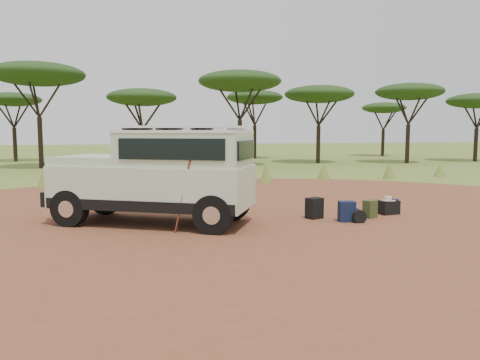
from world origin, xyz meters
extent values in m
plane|color=olive|center=(0.00, 0.00, 0.00)|extent=(140.00, 140.00, 0.00)
cylinder|color=brown|center=(0.00, 0.00, 0.00)|extent=(23.00, 23.00, 0.01)
cone|color=olive|center=(-6.00, 8.30, 0.42)|extent=(0.60, 0.60, 0.85)
cone|color=olive|center=(-3.00, 9.20, 0.35)|extent=(0.60, 0.60, 0.70)
cone|color=olive|center=(0.00, 8.80, 0.45)|extent=(0.60, 0.60, 0.90)
cone|color=olive|center=(3.00, 8.40, 0.40)|extent=(0.60, 0.60, 0.80)
cone|color=olive|center=(6.00, 9.10, 0.38)|extent=(0.60, 0.60, 0.75)
cone|color=olive|center=(9.00, 8.50, 0.42)|extent=(0.60, 0.60, 0.85)
cone|color=olive|center=(12.00, 8.90, 0.35)|extent=(0.60, 0.60, 0.70)
cylinder|color=black|center=(-8.00, 19.00, 1.53)|extent=(0.28, 0.28, 3.06)
ellipsoid|color=#193312|center=(-8.00, 19.00, 5.58)|extent=(5.50, 5.50, 1.38)
cylinder|color=black|center=(-2.00, 18.20, 1.17)|extent=(0.28, 0.28, 2.34)
ellipsoid|color=#193312|center=(-2.00, 18.20, 4.26)|extent=(4.20, 4.20, 1.05)
cylinder|color=black|center=(4.00, 17.80, 1.46)|extent=(0.28, 0.28, 2.93)
ellipsoid|color=#193312|center=(4.00, 17.80, 5.33)|extent=(5.20, 5.20, 1.30)
cylinder|color=black|center=(10.00, 19.50, 1.30)|extent=(0.28, 0.28, 2.61)
ellipsoid|color=#193312|center=(10.00, 19.50, 4.76)|extent=(4.80, 4.80, 1.20)
cylinder|color=black|center=(16.00, 18.00, 1.35)|extent=(0.28, 0.28, 2.70)
ellipsoid|color=#193312|center=(16.00, 18.00, 4.92)|extent=(4.60, 4.60, 1.15)
cylinder|color=black|center=(22.00, 18.60, 1.22)|extent=(0.28, 0.28, 2.43)
ellipsoid|color=#193312|center=(22.00, 18.60, 4.43)|extent=(4.40, 4.40, 1.10)
cylinder|color=black|center=(-11.00, 26.00, 1.24)|extent=(0.28, 0.28, 2.48)
ellipsoid|color=#193312|center=(-11.00, 26.00, 4.51)|extent=(4.00, 4.00, 1.00)
cylinder|color=black|center=(7.00, 25.50, 1.35)|extent=(0.28, 0.28, 2.70)
ellipsoid|color=#193312|center=(7.00, 25.50, 4.92)|extent=(4.50, 4.50, 1.12)
cylinder|color=black|center=(19.00, 26.50, 1.17)|extent=(0.28, 0.28, 2.34)
ellipsoid|color=#193312|center=(19.00, 26.50, 4.26)|extent=(3.80, 3.80, 0.95)
cube|color=beige|center=(-2.16, 0.34, 0.93)|extent=(5.02, 3.80, 0.98)
cube|color=black|center=(-2.16, 0.34, 0.56)|extent=(4.96, 3.79, 0.25)
cube|color=beige|center=(-1.42, -0.03, 1.81)|extent=(3.41, 2.94, 0.78)
cube|color=silver|center=(-1.42, -0.03, 2.23)|extent=(3.42, 2.97, 0.06)
cube|color=silver|center=(-1.42, -0.03, 2.33)|extent=(3.17, 2.77, 0.05)
cube|color=beige|center=(-3.48, 1.00, 1.52)|extent=(2.34, 2.38, 0.21)
cube|color=black|center=(-2.69, 0.61, 1.85)|extent=(0.86, 1.48, 0.54)
cube|color=black|center=(-1.84, -0.87, 1.85)|extent=(2.21, 1.14, 0.47)
cube|color=black|center=(-1.00, 0.81, 1.85)|extent=(2.21, 1.14, 0.47)
cube|color=black|center=(-0.11, -0.69, 1.81)|extent=(0.73, 1.39, 0.43)
cube|color=black|center=(-4.30, 1.41, 0.62)|extent=(0.97, 1.74, 0.35)
cylinder|color=black|center=(-4.41, 1.47, 1.45)|extent=(0.66, 1.23, 0.07)
cylinder|color=black|center=(-4.41, 1.47, 0.90)|extent=(0.66, 1.23, 0.07)
cylinder|color=silver|center=(-4.56, 1.22, 1.24)|extent=(0.17, 0.24, 0.23)
cylinder|color=silver|center=(-4.30, 1.74, 1.24)|extent=(0.17, 0.24, 0.23)
cube|color=silver|center=(-4.37, 1.45, 0.75)|extent=(0.23, 0.41, 0.12)
cylinder|color=black|center=(-2.21, 1.38, 1.73)|extent=(0.11, 0.11, 0.85)
cylinder|color=black|center=(-4.11, 0.39, 0.43)|extent=(0.91, 0.65, 0.87)
cylinder|color=black|center=(-3.36, 1.88, 0.43)|extent=(0.91, 0.65, 0.87)
cylinder|color=black|center=(-0.96, -1.19, 0.43)|extent=(0.91, 0.65, 0.87)
cylinder|color=black|center=(-0.21, 0.30, 0.43)|extent=(0.91, 0.65, 0.87)
cylinder|color=maroon|center=(-1.60, -0.99, 0.81)|extent=(0.38, 0.20, 1.61)
cube|color=black|center=(1.87, 0.01, 0.27)|extent=(0.47, 0.42, 0.54)
cube|color=#101B33|center=(2.49, -0.56, 0.26)|extent=(0.43, 0.33, 0.51)
cube|color=#31411E|center=(3.30, -0.22, 0.23)|extent=(0.40, 0.36, 0.46)
cube|color=#101B33|center=(4.15, 0.23, 0.20)|extent=(0.42, 0.37, 0.40)
cube|color=black|center=(4.05, 0.17, 0.19)|extent=(0.60, 0.48, 0.38)
cylinder|color=black|center=(2.73, -0.69, 0.16)|extent=(0.36, 0.36, 0.33)
cylinder|color=beige|center=(4.05, 0.17, 0.38)|extent=(0.38, 0.38, 0.02)
cylinder|color=beige|center=(4.05, 0.17, 0.44)|extent=(0.19, 0.19, 0.10)
camera|label=1|loc=(-2.64, -11.07, 2.24)|focal=35.00mm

